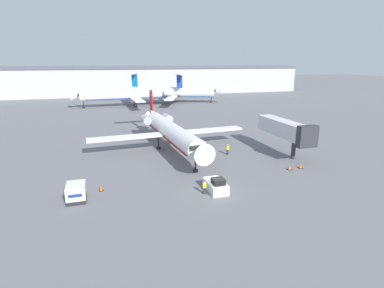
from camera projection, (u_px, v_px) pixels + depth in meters
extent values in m
plane|color=slate|center=(215.00, 192.00, 36.81)|extent=(600.00, 600.00, 0.00)
cube|color=#B2B2B7|center=(126.00, 82.00, 145.84)|extent=(180.00, 16.00, 12.31)
cube|color=#4C515B|center=(125.00, 68.00, 144.05)|extent=(180.00, 16.80, 1.20)
cylinder|color=white|center=(172.00, 131.00, 53.20)|extent=(4.72, 25.52, 3.05)
cone|color=white|center=(201.00, 153.00, 40.66)|extent=(3.21, 2.64, 3.05)
cube|color=black|center=(199.00, 147.00, 41.40)|extent=(2.64, 0.87, 0.44)
cone|color=white|center=(152.00, 118.00, 66.15)|extent=(2.96, 3.53, 2.75)
cube|color=maroon|center=(172.00, 137.00, 53.46)|extent=(4.24, 22.97, 0.20)
cube|color=white|center=(209.00, 130.00, 57.25)|extent=(13.03, 3.33, 0.36)
cube|color=white|center=(125.00, 137.00, 51.79)|extent=(13.03, 3.33, 0.36)
cylinder|color=#ADADB7|center=(167.00, 118.00, 63.48)|extent=(1.89, 3.64, 1.66)
cylinder|color=#ADADB7|center=(146.00, 120.00, 61.92)|extent=(1.89, 3.64, 1.66)
cube|color=maroon|center=(151.00, 100.00, 65.74)|extent=(0.38, 2.21, 4.63)
cube|color=white|center=(151.00, 89.00, 65.12)|extent=(8.44, 2.34, 0.20)
cylinder|color=black|center=(195.00, 165.00, 43.33)|extent=(0.24, 0.24, 2.05)
cylinder|color=black|center=(195.00, 171.00, 43.55)|extent=(0.80, 0.80, 0.40)
cylinder|color=black|center=(158.00, 144.00, 54.88)|extent=(0.24, 0.24, 2.05)
cylinder|color=black|center=(159.00, 148.00, 55.09)|extent=(0.80, 0.80, 0.40)
cylinder|color=black|center=(179.00, 142.00, 56.23)|extent=(0.24, 0.24, 2.05)
cylinder|color=black|center=(179.00, 146.00, 56.45)|extent=(0.80, 0.80, 0.40)
cube|color=silver|center=(215.00, 186.00, 37.10)|extent=(2.07, 3.91, 1.23)
cube|color=black|center=(218.00, 181.00, 36.05)|extent=(1.45, 1.41, 0.70)
cube|color=black|center=(210.00, 182.00, 38.88)|extent=(1.86, 0.30, 0.74)
cube|color=#232326|center=(77.00, 198.00, 34.69)|extent=(2.09, 2.97, 0.45)
cube|color=silver|center=(76.00, 190.00, 34.43)|extent=(2.09, 2.97, 1.49)
cube|color=navy|center=(75.00, 196.00, 33.04)|extent=(1.47, 0.04, 0.36)
cube|color=#232838|center=(204.00, 191.00, 36.28)|extent=(0.32, 0.20, 0.79)
cube|color=yellow|center=(204.00, 185.00, 36.10)|extent=(0.40, 0.24, 0.63)
sphere|color=tan|center=(204.00, 182.00, 35.98)|extent=(0.23, 0.23, 0.23)
cube|color=#232838|center=(228.00, 152.00, 51.71)|extent=(0.32, 0.20, 0.90)
cube|color=yellow|center=(228.00, 148.00, 51.49)|extent=(0.40, 0.24, 0.71)
sphere|color=tan|center=(228.00, 145.00, 51.37)|extent=(0.26, 0.26, 0.26)
cube|color=black|center=(101.00, 190.00, 37.27)|extent=(0.52, 0.52, 0.04)
cone|color=orange|center=(101.00, 188.00, 37.17)|extent=(0.37, 0.37, 0.68)
cube|color=black|center=(289.00, 169.00, 44.57)|extent=(0.65, 0.65, 0.04)
cone|color=orange|center=(289.00, 168.00, 44.49)|extent=(0.46, 0.46, 0.56)
cube|color=black|center=(300.00, 168.00, 45.20)|extent=(0.69, 0.69, 0.04)
cone|color=orange|center=(301.00, 166.00, 45.12)|extent=(0.49, 0.49, 0.60)
cylinder|color=white|center=(128.00, 95.00, 107.17)|extent=(33.01, 4.93, 3.57)
cone|color=white|center=(75.00, 97.00, 101.44)|extent=(3.01, 3.69, 3.57)
cube|color=black|center=(79.00, 95.00, 101.64)|extent=(0.83, 3.06, 0.44)
cone|color=white|center=(178.00, 93.00, 113.06)|extent=(4.06, 3.38, 3.22)
cube|color=navy|center=(129.00, 98.00, 107.47)|extent=(29.71, 4.44, 0.20)
cube|color=white|center=(137.00, 100.00, 100.01)|extent=(3.77, 13.91, 0.36)
cube|color=white|center=(130.00, 94.00, 115.80)|extent=(3.77, 13.91, 0.36)
cylinder|color=#ADADB7|center=(168.00, 93.00, 109.03)|extent=(3.08, 2.12, 2.00)
cylinder|color=#ADADB7|center=(164.00, 92.00, 113.92)|extent=(3.08, 2.12, 2.00)
cube|color=navy|center=(179.00, 81.00, 112.18)|extent=(2.21, 0.33, 5.00)
cube|color=white|center=(179.00, 75.00, 111.52)|extent=(2.17, 9.07, 0.20)
cylinder|color=black|center=(84.00, 105.00, 103.01)|extent=(0.24, 0.24, 2.39)
cylinder|color=black|center=(84.00, 108.00, 103.27)|extent=(0.80, 0.80, 0.40)
cylinder|color=black|center=(134.00, 102.00, 110.79)|extent=(0.24, 0.24, 2.39)
cylinder|color=black|center=(134.00, 105.00, 111.05)|extent=(0.80, 0.80, 0.40)
cylinder|color=black|center=(136.00, 104.00, 106.56)|extent=(0.24, 0.24, 2.39)
cylinder|color=black|center=(136.00, 106.00, 106.82)|extent=(0.80, 0.80, 0.40)
cylinder|color=white|center=(178.00, 92.00, 116.95)|extent=(27.58, 13.32, 4.03)
cone|color=white|center=(218.00, 92.00, 116.17)|extent=(4.41, 4.89, 4.03)
cube|color=black|center=(215.00, 91.00, 116.05)|extent=(1.83, 3.46, 0.44)
cone|color=white|center=(137.00, 92.00, 117.76)|extent=(5.41, 4.92, 3.63)
cube|color=#0C5999|center=(178.00, 96.00, 117.30)|extent=(24.82, 11.99, 0.20)
cube|color=white|center=(177.00, 92.00, 127.10)|extent=(8.62, 16.51, 0.36)
cube|color=white|center=(172.00, 98.00, 107.42)|extent=(8.62, 16.51, 0.36)
cylinder|color=#ADADB7|center=(150.00, 90.00, 120.21)|extent=(3.50, 2.91, 2.00)
cylinder|color=#ADADB7|center=(147.00, 91.00, 114.60)|extent=(3.50, 2.91, 2.00)
cube|color=#0C5999|center=(135.00, 80.00, 116.61)|extent=(2.15, 0.98, 5.00)
cube|color=white|center=(134.00, 74.00, 115.95)|extent=(4.77, 9.07, 0.20)
cylinder|color=black|center=(211.00, 100.00, 117.11)|extent=(0.24, 0.24, 2.07)
cylinder|color=black|center=(211.00, 102.00, 117.33)|extent=(0.80, 0.80, 0.40)
cylinder|color=black|center=(173.00, 101.00, 115.33)|extent=(0.24, 0.24, 2.07)
cylinder|color=black|center=(173.00, 103.00, 115.56)|extent=(0.80, 0.80, 0.40)
cylinder|color=black|center=(174.00, 99.00, 120.38)|extent=(0.24, 0.24, 2.07)
cylinder|color=black|center=(174.00, 101.00, 120.60)|extent=(0.80, 0.80, 0.40)
cylinder|color=#2D2D33|center=(293.00, 149.00, 49.21)|extent=(0.70, 0.70, 3.20)
cube|color=silver|center=(282.00, 128.00, 51.81)|extent=(2.60, 12.20, 2.60)
cube|color=#2D2D33|center=(307.00, 137.00, 45.64)|extent=(3.20, 1.20, 3.38)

